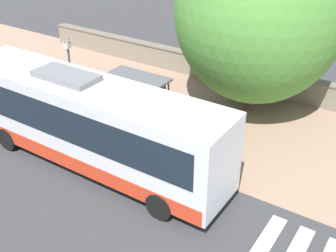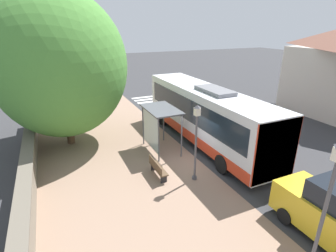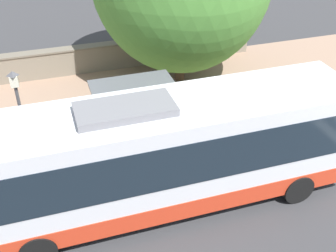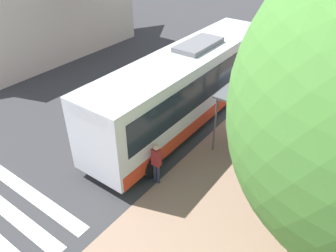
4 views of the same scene
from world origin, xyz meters
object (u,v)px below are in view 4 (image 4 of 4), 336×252
at_px(street_lamp_near, 275,67).
at_px(street_lamp_far, 314,26).
at_px(bus, 187,85).
at_px(pedestrian, 156,160).
at_px(bus_shelter, 250,100).
at_px(parked_car_behind_bus, 267,48).
at_px(bench, 292,117).

distance_m(street_lamp_near, street_lamp_far, 6.35).
xyz_separation_m(bus, pedestrian, (-1.55, 4.34, -0.85)).
distance_m(bus_shelter, street_lamp_near, 3.67).
bearing_deg(bus_shelter, parked_car_behind_bus, -73.19).
bearing_deg(street_lamp_far, bus_shelter, 92.40).
distance_m(bus_shelter, bench, 3.38).
xyz_separation_m(bus, bus_shelter, (-3.14, 0.05, 0.27)).
relative_size(bus, parked_car_behind_bus, 2.54).
relative_size(bus_shelter, street_lamp_near, 0.74).
bearing_deg(street_lamp_far, bus, 74.69).
distance_m(bus, bench, 5.26).
bearing_deg(parked_car_behind_bus, bus_shelter, 106.81).
xyz_separation_m(bus_shelter, street_lamp_near, (0.37, -3.65, 0.10)).
height_order(pedestrian, street_lamp_far, street_lamp_far).
relative_size(bus_shelter, pedestrian, 1.56).
bearing_deg(parked_car_behind_bus, pedestrian, 95.14).
bearing_deg(bus, street_lamp_far, -105.31).
height_order(pedestrian, street_lamp_near, street_lamp_near).
height_order(pedestrian, parked_car_behind_bus, parked_car_behind_bus).
xyz_separation_m(pedestrian, street_lamp_near, (-1.22, -7.94, 1.21)).
distance_m(bus_shelter, street_lamp_far, 10.01).
distance_m(street_lamp_near, parked_car_behind_bus, 6.27).
distance_m(pedestrian, street_lamp_near, 8.13).
height_order(bench, street_lamp_far, street_lamp_far).
bearing_deg(street_lamp_near, parked_car_behind_bus, -66.62).
relative_size(pedestrian, street_lamp_near, 0.47).
distance_m(street_lamp_far, parked_car_behind_bus, 3.01).
distance_m(bus_shelter, parked_car_behind_bus, 9.78).
height_order(bus, street_lamp_near, street_lamp_near).
height_order(bus_shelter, bench, bus_shelter).
bearing_deg(bus_shelter, bus, -0.86).
height_order(bus, street_lamp_far, street_lamp_far).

